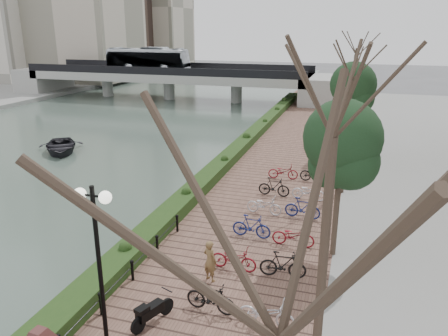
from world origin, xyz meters
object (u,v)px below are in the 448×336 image
at_px(pedestrian, 210,261).
at_px(boat, 60,146).
at_px(lamppost, 97,238).
at_px(motorcycle, 153,311).

xyz_separation_m(pedestrian, boat, (-16.50, 13.72, -0.77)).
bearing_deg(pedestrian, boat, -14.80).
bearing_deg(lamppost, boat, 129.84).
relative_size(lamppost, motorcycle, 3.48).
height_order(lamppost, pedestrian, lamppost).
distance_m(pedestrian, boat, 21.47).
bearing_deg(motorcycle, lamppost, -88.85).
height_order(lamppost, motorcycle, lamppost).
bearing_deg(motorcycle, pedestrian, 93.24).
bearing_deg(boat, lamppost, -85.97).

